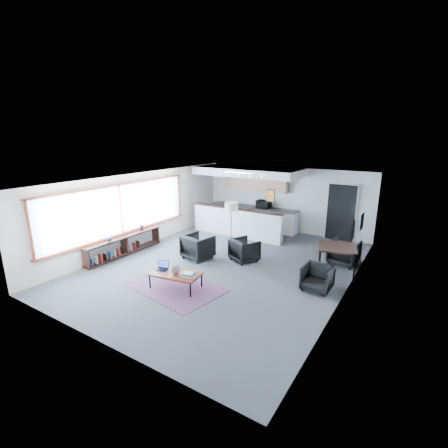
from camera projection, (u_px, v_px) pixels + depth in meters
The scene contains 21 objects.
room at pixel (225, 224), 9.55m from camera, with size 7.02×9.02×2.62m.
window at pixel (121, 211), 10.56m from camera, with size 0.10×5.95×1.66m.
console at pixel (123, 246), 10.66m from camera, with size 0.35×3.00×0.80m.
kitchenette at pixel (249, 198), 13.16m from camera, with size 4.20×1.96×2.60m.
doorway at pixel (341, 212), 12.02m from camera, with size 1.10×0.12×2.15m.
track_light at pixel (244, 174), 11.32m from camera, with size 1.60×0.07×0.15m.
wall_art_lower at pixel (352, 231), 8.01m from camera, with size 0.03×0.38×0.48m.
wall_art_upper at pixel (362, 221), 9.09m from camera, with size 0.03×0.34×0.44m.
kilim_rug at pixel (176, 288), 8.43m from camera, with size 2.56×1.95×0.01m.
coffee_table at pixel (176, 274), 8.32m from camera, with size 1.38×0.89×0.42m.
laptop at pixel (163, 266), 8.56m from camera, with size 0.36×0.33×0.22m.
ceramic_pot at pixel (175, 269), 8.27m from camera, with size 0.24×0.24×0.24m.
book_stack at pixel (189, 274), 8.12m from camera, with size 0.38×0.33×0.10m.
coaster at pixel (170, 277), 8.09m from camera, with size 0.12×0.12×0.01m.
armchair_left at pixel (198, 245), 10.35m from camera, with size 0.84×0.78×0.86m, color black.
armchair_right at pixel (244, 249), 10.18m from camera, with size 0.75×0.71×0.78m, color black.
floor_lamp at pixel (231, 208), 11.27m from camera, with size 0.60×0.60×1.59m.
dining_table at pixel (337, 249), 9.05m from camera, with size 1.24×1.24×0.85m.
dining_chair_near at pixel (317, 279), 8.25m from camera, with size 0.60×0.56×0.62m, color black.
dining_chair_far at pixel (344, 253), 9.96m from camera, with size 0.69×0.64×0.71m, color black.
microwave at pixel (264, 203), 13.35m from camera, with size 0.56×0.31×0.38m, color black.
Camera 1 is at (4.90, -7.79, 3.85)m, focal length 26.00 mm.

